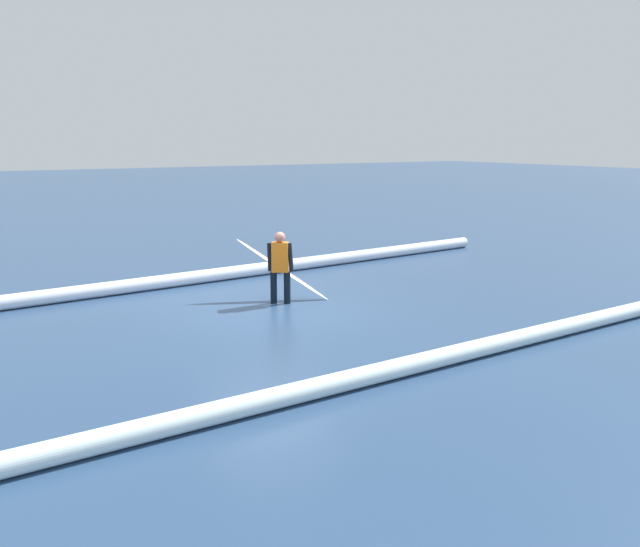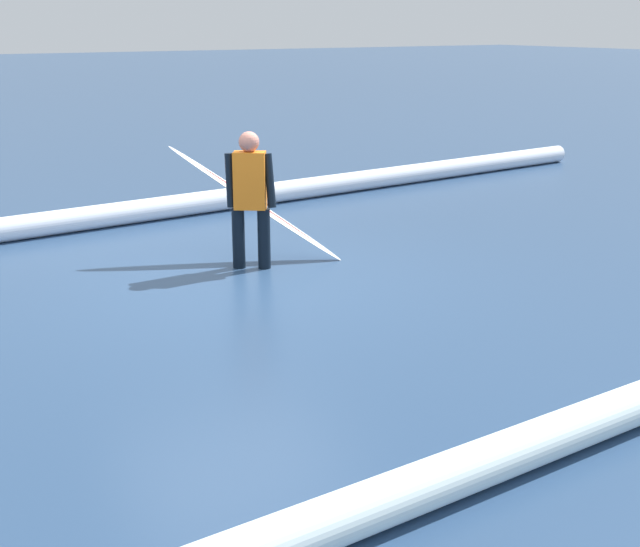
{
  "view_description": "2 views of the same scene",
  "coord_description": "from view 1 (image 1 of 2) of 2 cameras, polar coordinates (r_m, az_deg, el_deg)",
  "views": [
    {
      "loc": [
        5.99,
        11.56,
        3.35
      ],
      "look_at": [
        -0.58,
        0.92,
        0.82
      ],
      "focal_mm": 37.31,
      "sensor_mm": 36.0,
      "label": 1
    },
    {
      "loc": [
        3.7,
        7.7,
        2.61
      ],
      "look_at": [
        0.16,
        1.99,
        0.59
      ],
      "focal_mm": 47.33,
      "sensor_mm": 36.0,
      "label": 2
    }
  ],
  "objects": [
    {
      "name": "ground_plane",
      "position": [
        13.44,
        -4.19,
        -3.01
      ],
      "size": [
        134.55,
        134.55,
        0.0
      ],
      "primitive_type": "plane",
      "color": "navy"
    },
    {
      "name": "surfer",
      "position": [
        13.68,
        -3.44,
        0.83
      ],
      "size": [
        0.44,
        0.39,
        1.5
      ],
      "rotation": [
        0.0,
        0.0,
        2.53
      ],
      "color": "black",
      "rests_on": "ground_plane"
    },
    {
      "name": "surfboard",
      "position": [
        14.12,
        -3.24,
        0.35
      ],
      "size": [
        1.68,
        1.41,
        1.3
      ],
      "color": "white",
      "rests_on": "ground_plane"
    },
    {
      "name": "wave_crest_foreground",
      "position": [
        15.34,
        -15.7,
        -1.0
      ],
      "size": [
        21.5,
        1.93,
        0.31
      ],
      "primitive_type": "cylinder",
      "rotation": [
        0.0,
        1.57,
        0.08
      ],
      "color": "white",
      "rests_on": "ground_plane"
    },
    {
      "name": "wave_crest_midground",
      "position": [
        9.65,
        6.73,
        -8.05
      ],
      "size": [
        19.14,
        0.98,
        0.28
      ],
      "primitive_type": "cylinder",
      "rotation": [
        0.0,
        1.57,
        0.04
      ],
      "color": "white",
      "rests_on": "ground_plane"
    }
  ]
}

